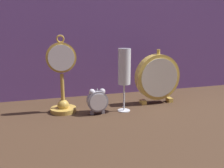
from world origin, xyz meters
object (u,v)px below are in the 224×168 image
(pocket_watch_on_stand, at_px, (62,83))
(alarm_clock_twin_bell, at_px, (97,100))
(champagne_flute, at_px, (124,70))
(mantel_clock_silver, at_px, (157,77))

(pocket_watch_on_stand, bearing_deg, alarm_clock_twin_bell, -28.12)
(champagne_flute, bearing_deg, alarm_clock_twin_bell, -176.37)
(alarm_clock_twin_bell, bearing_deg, champagne_flute, 3.63)
(mantel_clock_silver, distance_m, champagne_flute, 0.19)
(mantel_clock_silver, relative_size, champagne_flute, 0.95)
(pocket_watch_on_stand, xyz_separation_m, mantel_clock_silver, (0.40, 0.00, -0.00))
(pocket_watch_on_stand, relative_size, alarm_clock_twin_bell, 2.97)
(mantel_clock_silver, bearing_deg, champagne_flute, -161.33)
(champagne_flute, bearing_deg, mantel_clock_silver, 18.67)
(alarm_clock_twin_bell, xyz_separation_m, mantel_clock_silver, (0.28, 0.06, 0.06))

